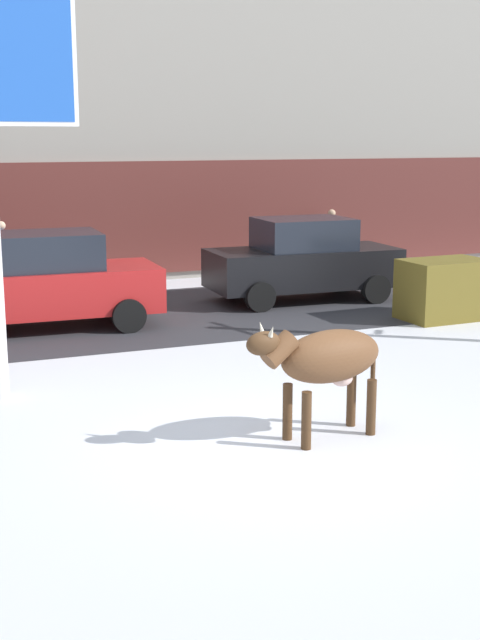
{
  "coord_description": "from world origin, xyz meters",
  "views": [
    {
      "loc": [
        -4.13,
        -8.75,
        3.62
      ],
      "look_at": [
        0.36,
        2.17,
        1.1
      ],
      "focal_mm": 48.64,
      "sensor_mm": 36.0,
      "label": 1
    }
  ],
  "objects_px": {
    "pedestrian_far_left": "(331,242)",
    "car_red_sedan": "(47,282)",
    "cow_brown": "(326,359)",
    "dumpster": "(444,289)",
    "car_black_sedan": "(303,260)",
    "pedestrian_near_billboard": "(3,259)"
  },
  "relations": [
    {
      "from": "pedestrian_far_left",
      "to": "cow_brown",
      "type": "bearing_deg",
      "value": -118.54
    },
    {
      "from": "cow_brown",
      "to": "car_black_sedan",
      "type": "xyz_separation_m",
      "value": [
        3.78,
        8.22,
        -0.09
      ]
    },
    {
      "from": "cow_brown",
      "to": "car_black_sedan",
      "type": "relative_size",
      "value": 0.45
    },
    {
      "from": "cow_brown",
      "to": "car_red_sedan",
      "type": "bearing_deg",
      "value": 104.99
    },
    {
      "from": "pedestrian_near_billboard",
      "to": "cow_brown",
      "type": "bearing_deg",
      "value": -78.26
    },
    {
      "from": "car_red_sedan",
      "to": "dumpster",
      "type": "relative_size",
      "value": 2.51
    },
    {
      "from": "cow_brown",
      "to": "pedestrian_far_left",
      "type": "xyz_separation_m",
      "value": [
        6.1,
        11.22,
        -0.11
      ]
    },
    {
      "from": "pedestrian_near_billboard",
      "to": "dumpster",
      "type": "height_order",
      "value": "pedestrian_near_billboard"
    },
    {
      "from": "pedestrian_near_billboard",
      "to": "pedestrian_far_left",
      "type": "bearing_deg",
      "value": 0.0
    },
    {
      "from": "pedestrian_far_left",
      "to": "car_red_sedan",
      "type": "bearing_deg",
      "value": -155.19
    },
    {
      "from": "car_red_sedan",
      "to": "pedestrian_near_billboard",
      "type": "height_order",
      "value": "car_red_sedan"
    },
    {
      "from": "cow_brown",
      "to": "pedestrian_far_left",
      "type": "distance_m",
      "value": 12.77
    },
    {
      "from": "pedestrian_near_billboard",
      "to": "pedestrian_far_left",
      "type": "distance_m",
      "value": 8.43
    },
    {
      "from": "cow_brown",
      "to": "pedestrian_far_left",
      "type": "bearing_deg",
      "value": 61.46
    },
    {
      "from": "pedestrian_far_left",
      "to": "dumpster",
      "type": "height_order",
      "value": "pedestrian_far_left"
    },
    {
      "from": "cow_brown",
      "to": "dumpster",
      "type": "bearing_deg",
      "value": 44.11
    },
    {
      "from": "pedestrian_near_billboard",
      "to": "dumpster",
      "type": "bearing_deg",
      "value": -36.9
    },
    {
      "from": "car_black_sedan",
      "to": "cow_brown",
      "type": "bearing_deg",
      "value": -114.71
    },
    {
      "from": "pedestrian_far_left",
      "to": "dumpster",
      "type": "distance_m",
      "value": 5.92
    },
    {
      "from": "pedestrian_near_billboard",
      "to": "car_black_sedan",
      "type": "bearing_deg",
      "value": -26.13
    },
    {
      "from": "car_black_sedan",
      "to": "pedestrian_far_left",
      "type": "height_order",
      "value": "car_black_sedan"
    },
    {
      "from": "car_black_sedan",
      "to": "pedestrian_far_left",
      "type": "relative_size",
      "value": 2.47
    }
  ]
}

